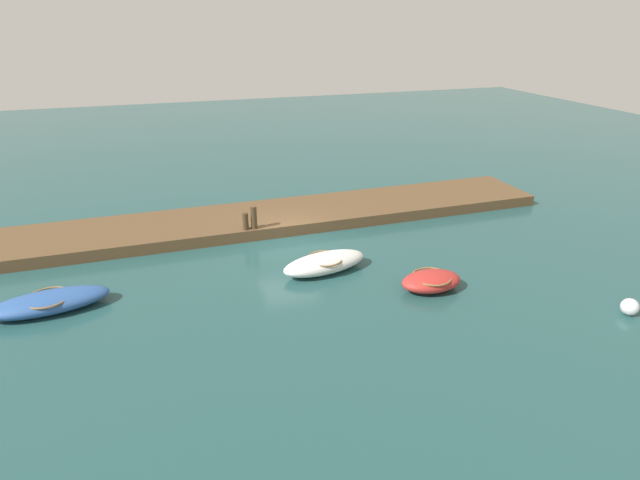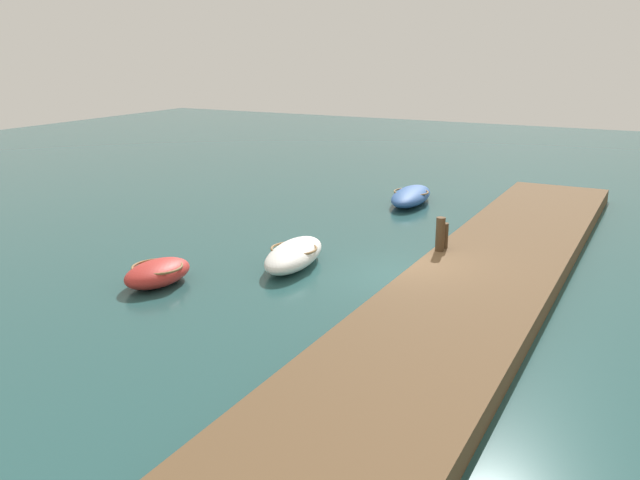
# 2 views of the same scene
# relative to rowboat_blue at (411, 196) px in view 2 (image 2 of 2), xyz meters

# --- Properties ---
(ground_plane) EXTENTS (84.00, 84.00, 0.00)m
(ground_plane) POSITION_rel_rowboat_blue_xyz_m (-9.20, -3.22, -0.34)
(ground_plane) COLOR #234C4C
(dock_platform) EXTENTS (27.10, 3.90, 0.53)m
(dock_platform) POSITION_rel_rowboat_blue_xyz_m (-9.20, -5.51, -0.08)
(dock_platform) COLOR brown
(dock_platform) RESTS_ON ground_plane
(rowboat_blue) EXTENTS (4.02, 1.89, 0.67)m
(rowboat_blue) POSITION_rel_rowboat_blue_xyz_m (0.00, 0.00, 0.00)
(rowboat_blue) COLOR #2D569E
(rowboat_blue) RESTS_ON ground_plane
(rowboat_white) EXTENTS (3.68, 1.95, 0.73)m
(rowboat_white) POSITION_rel_rowboat_blue_xyz_m (-9.83, 0.16, 0.03)
(rowboat_white) COLOR white
(rowboat_white) RESTS_ON ground_plane
(dinghy_red) EXTENTS (2.29, 1.46, 0.69)m
(dinghy_red) POSITION_rel_rowboat_blue_xyz_m (-13.07, 2.75, 0.02)
(dinghy_red) COLOR #B72D28
(dinghy_red) RESTS_ON ground_plane
(mooring_post_west) EXTENTS (0.28, 0.28, 1.04)m
(mooring_post_west) POSITION_rel_rowboat_blue_xyz_m (-7.86, -3.82, 0.71)
(mooring_post_west) COLOR #47331E
(mooring_post_west) RESTS_ON dock_platform
(mooring_post_mid_west) EXTENTS (0.26, 0.26, 0.78)m
(mooring_post_mid_west) POSITION_rel_rowboat_blue_xyz_m (-7.48, -3.82, 0.57)
(mooring_post_mid_west) COLOR #47331E
(mooring_post_mid_west) RESTS_ON dock_platform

